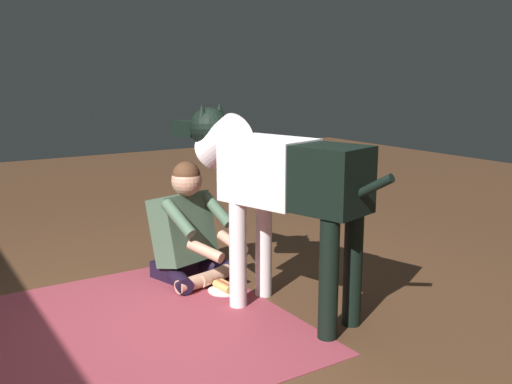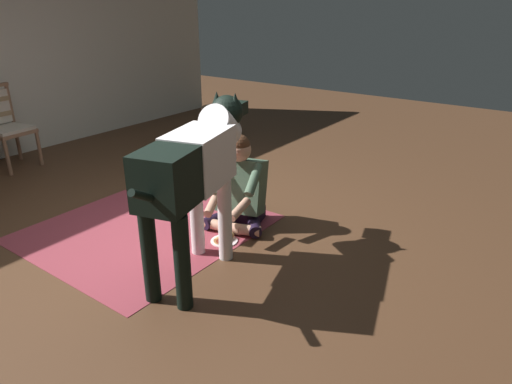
% 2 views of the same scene
% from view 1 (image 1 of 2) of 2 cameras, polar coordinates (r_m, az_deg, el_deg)
% --- Properties ---
extents(ground_plane, '(14.45, 14.45, 0.00)m').
position_cam_1_polar(ground_plane, '(3.39, -8.95, -13.30)').
color(ground_plane, '#4F321F').
extents(area_rug, '(1.87, 1.75, 0.01)m').
position_cam_1_polar(area_rug, '(3.42, -12.13, -13.10)').
color(area_rug, '#903540').
rests_on(area_rug, ground).
extents(person_sitting_on_floor, '(0.73, 0.59, 0.84)m').
position_cam_1_polar(person_sitting_on_floor, '(4.02, -6.82, -3.96)').
color(person_sitting_on_floor, black).
rests_on(person_sitting_on_floor, ground).
extents(large_dog, '(1.60, 0.61, 1.24)m').
position_cam_1_polar(large_dog, '(3.37, 2.00, 1.31)').
color(large_dog, white).
rests_on(large_dog, ground).
extents(hot_dog_on_plate, '(0.23, 0.23, 0.06)m').
position_cam_1_polar(hot_dog_on_plate, '(3.87, -3.10, -9.49)').
color(hot_dog_on_plate, white).
rests_on(hot_dog_on_plate, ground).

